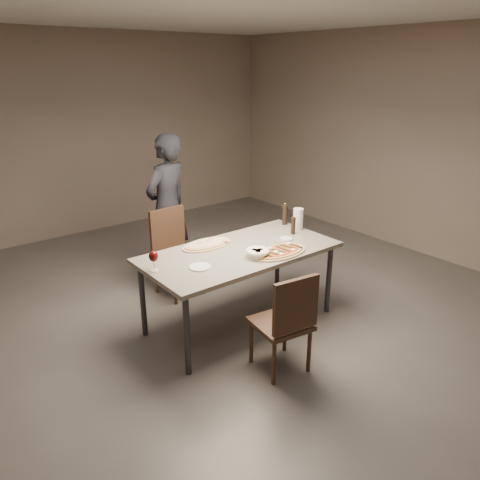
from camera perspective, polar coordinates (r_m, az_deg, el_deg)
room at (r=4.06m, az=0.00°, el=7.29°), size 7.00×7.00×7.00m
dining_table at (r=4.27m, az=0.00°, el=-1.97°), size 1.80×0.90×0.75m
zucchini_pizza at (r=4.19m, az=4.88°, el=-1.43°), size 0.56×0.31×0.05m
ham_pizza at (r=4.36m, az=-4.06°, el=-0.52°), size 0.51×0.28×0.04m
bread_basket at (r=4.08m, az=2.15°, el=-1.55°), size 0.21×0.21×0.08m
oil_dish at (r=4.54m, az=5.66°, el=0.16°), size 0.12×0.12×0.01m
pepper_mill_left at (r=4.66m, az=6.50°, el=1.77°), size 0.05×0.05×0.19m
pepper_mill_right at (r=4.94m, az=5.49°, el=3.13°), size 0.06×0.06×0.23m
carafe at (r=4.81m, az=7.09°, el=2.56°), size 0.10×0.10×0.22m
wine_glass at (r=3.85m, az=-10.50°, el=-2.04°), size 0.08×0.08×0.18m
side_plate at (r=3.91m, az=-4.88°, el=-3.30°), size 0.18×0.18×0.01m
chair_near at (r=3.69m, az=5.74°, el=-9.53°), size 0.47×0.47×0.87m
chair_far at (r=5.03m, az=-8.06°, el=-0.83°), size 0.45×0.45×0.92m
diner at (r=5.35m, az=-8.84°, el=3.97°), size 0.70×0.57×1.65m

